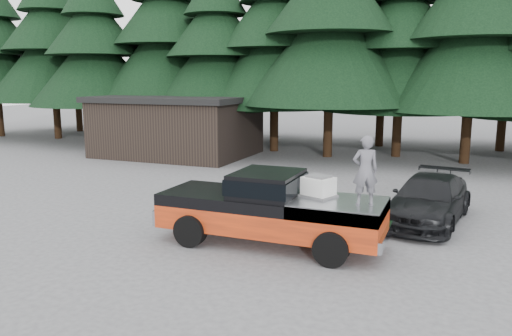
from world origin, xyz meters
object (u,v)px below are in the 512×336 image
at_px(pickup_truck, 271,219).
at_px(utility_building, 178,125).
at_px(air_compressor, 318,187).
at_px(parked_car, 429,199).
at_px(man_on_bed, 365,170).

distance_m(pickup_truck, utility_building, 16.13).
bearing_deg(pickup_truck, air_compressor, 9.65).
relative_size(pickup_truck, parked_car, 1.26).
height_order(pickup_truck, utility_building, utility_building).
bearing_deg(utility_building, air_compressor, -47.05).
bearing_deg(pickup_truck, parked_car, 44.97).
xyz_separation_m(pickup_truck, parked_car, (3.71, 3.71, 0.03)).
bearing_deg(air_compressor, utility_building, 154.98).
xyz_separation_m(pickup_truck, air_compressor, (1.21, 0.21, 0.91)).
height_order(pickup_truck, man_on_bed, man_on_bed).
distance_m(pickup_truck, air_compressor, 1.53).
xyz_separation_m(air_compressor, parked_car, (2.51, 3.50, -0.88)).
relative_size(pickup_truck, air_compressor, 8.41).
bearing_deg(parked_car, man_on_bed, -99.66).
bearing_deg(parked_car, air_compressor, -116.74).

